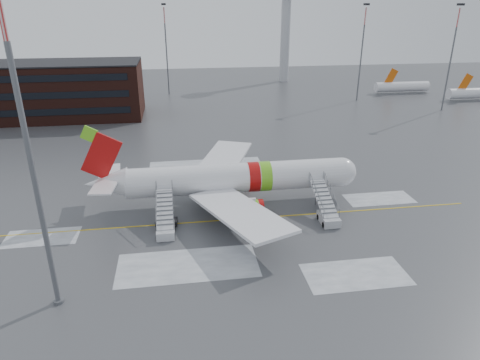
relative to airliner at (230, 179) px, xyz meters
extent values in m
plane|color=#494C4F|center=(-0.11, -3.75, -3.42)|extent=(260.00, 260.00, 0.00)
cylinder|color=white|center=(0.95, 0.00, 0.08)|extent=(28.00, 3.80, 3.80)
sphere|color=white|center=(14.95, 0.00, 0.08)|extent=(3.80, 3.80, 3.80)
cube|color=black|center=(16.00, 0.00, 0.58)|extent=(1.09, 1.60, 0.97)
cone|color=white|center=(-15.45, 0.00, 0.33)|extent=(5.20, 3.72, 3.72)
cube|color=#B10E0D|center=(-15.55, 0.00, 3.88)|extent=(5.27, 0.30, 6.09)
cube|color=#71CE20|center=(-16.65, 0.00, 6.68)|extent=(2.16, 0.26, 2.16)
cube|color=white|center=(-15.25, 2.60, 0.98)|extent=(3.07, 4.85, 0.18)
cube|color=white|center=(-15.25, -2.60, 0.98)|extent=(3.07, 4.85, 0.18)
cube|color=white|center=(-0.05, 8.50, -0.52)|extent=(10.72, 15.97, 1.13)
cube|color=white|center=(-0.05, -8.50, -0.52)|extent=(10.72, 15.97, 1.13)
cylinder|color=white|center=(1.45, 5.20, -1.87)|extent=(3.40, 2.10, 2.10)
cylinder|color=white|center=(1.45, -5.20, -1.87)|extent=(3.40, 2.10, 2.10)
cylinder|color=#595B60|center=(12.95, 0.00, -2.52)|extent=(0.20, 0.20, 1.80)
cylinder|color=black|center=(12.95, 0.00, -2.97)|extent=(0.90, 0.56, 0.90)
cylinder|color=black|center=(0.45, 2.40, -2.97)|extent=(0.90, 0.56, 0.90)
cylinder|color=black|center=(0.45, -2.40, -2.97)|extent=(0.90, 0.56, 0.90)
cube|color=#B1B4B9|center=(10.81, -7.30, -2.87)|extent=(2.00, 3.20, 1.00)
cube|color=#B1B4B9|center=(10.81, -5.20, -1.19)|extent=(1.90, 5.87, 2.52)
cube|color=#B1B4B9|center=(10.81, -1.90, -0.02)|extent=(1.90, 1.40, 0.15)
cylinder|color=#595B60|center=(10.81, -2.30, -1.72)|extent=(0.16, 0.16, 3.40)
cylinder|color=black|center=(9.91, -8.30, -3.07)|extent=(0.25, 0.70, 0.70)
cylinder|color=black|center=(11.71, -6.30, -3.07)|extent=(0.25, 0.70, 0.70)
cube|color=#B7B9BF|center=(-8.34, -7.30, -2.87)|extent=(2.00, 3.20, 1.00)
cube|color=#B7B9BF|center=(-8.34, -5.20, -1.19)|extent=(1.90, 5.87, 2.52)
cube|color=#B7B9BF|center=(-8.34, -1.90, -0.02)|extent=(1.90, 1.40, 0.15)
cylinder|color=#595B60|center=(-8.34, -2.30, -1.72)|extent=(0.16, 0.16, 3.40)
cylinder|color=black|center=(-9.24, -8.30, -3.07)|extent=(0.25, 0.70, 0.70)
cylinder|color=black|center=(-7.44, -6.30, -3.07)|extent=(0.25, 0.70, 0.70)
cube|color=black|center=(-8.25, -4.92, -3.01)|extent=(2.63, 1.55, 0.63)
cube|color=silver|center=(-8.71, -4.89, -2.38)|extent=(1.36, 1.36, 0.82)
cube|color=black|center=(-8.71, -4.89, -2.06)|extent=(1.17, 1.26, 0.14)
cylinder|color=black|center=(-9.21, -5.49, -3.10)|extent=(0.32, 0.65, 0.63)
cylinder|color=black|center=(-7.40, -5.62, -3.10)|extent=(0.32, 0.65, 0.63)
cylinder|color=black|center=(-9.11, -4.22, -3.10)|extent=(0.32, 0.65, 0.63)
cylinder|color=black|center=(-7.30, -4.36, -3.10)|extent=(0.32, 0.65, 0.63)
cylinder|color=#595B60|center=(-17.53, -17.82, 7.53)|extent=(0.44, 0.44, 21.90)
cylinder|color=#CC7272|center=(-17.53, -17.82, 20.67)|extent=(0.40, 0.40, 4.93)
cylinder|color=#595B60|center=(-17.53, -17.82, -3.27)|extent=(0.90, 0.90, 0.30)
cylinder|color=#B2B5BA|center=(29.89, 91.25, 10.58)|extent=(3.00, 3.00, 28.00)
cylinder|color=#595B60|center=(41.89, 58.25, 6.18)|extent=(0.36, 0.36, 19.20)
cylinder|color=#CC7272|center=(41.89, 58.25, 17.70)|extent=(0.32, 0.32, 4.32)
cube|color=black|center=(41.89, 58.25, 20.58)|extent=(1.20, 1.20, 0.50)
cylinder|color=#595B60|center=(-8.11, 74.25, 6.18)|extent=(0.36, 0.36, 19.20)
cylinder|color=#CC7272|center=(-8.11, 74.25, 17.70)|extent=(0.32, 0.32, 4.32)
cube|color=black|center=(-8.11, 74.25, 20.58)|extent=(1.20, 1.20, 0.50)
cylinder|color=#595B60|center=(57.89, 44.25, 6.18)|extent=(0.36, 0.36, 19.20)
cylinder|color=#CC7272|center=(57.89, 44.25, 17.70)|extent=(0.32, 0.32, 4.32)
cube|color=black|center=(57.89, 44.25, 20.58)|extent=(1.20, 1.20, 0.50)
camera|label=1|loc=(-6.37, -50.35, 20.87)|focal=32.00mm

